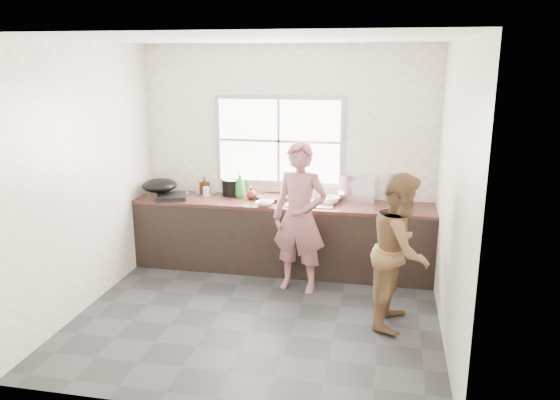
% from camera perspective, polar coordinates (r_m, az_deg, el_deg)
% --- Properties ---
extents(floor, '(3.60, 3.20, 0.01)m').
position_cam_1_polar(floor, '(5.67, -2.33, -11.97)').
color(floor, '#2C2C2E').
rests_on(floor, ground).
extents(ceiling, '(3.60, 3.20, 0.01)m').
position_cam_1_polar(ceiling, '(5.08, -2.66, 16.54)').
color(ceiling, silver).
rests_on(ceiling, wall_back).
extents(wall_back, '(3.60, 0.01, 2.70)m').
position_cam_1_polar(wall_back, '(6.75, 0.76, 4.52)').
color(wall_back, silver).
rests_on(wall_back, ground).
extents(wall_left, '(0.01, 3.20, 2.70)m').
position_cam_1_polar(wall_left, '(5.90, -19.79, 2.17)').
color(wall_left, silver).
rests_on(wall_left, ground).
extents(wall_right, '(0.01, 3.20, 2.70)m').
position_cam_1_polar(wall_right, '(5.10, 17.62, 0.50)').
color(wall_right, silver).
rests_on(wall_right, ground).
extents(wall_front, '(3.60, 0.01, 2.70)m').
position_cam_1_polar(wall_front, '(3.73, -8.36, -4.05)').
color(wall_front, silver).
rests_on(wall_front, ground).
extents(cabinet, '(3.60, 0.62, 0.82)m').
position_cam_1_polar(cabinet, '(6.68, 0.24, -3.91)').
color(cabinet, black).
rests_on(cabinet, floor).
extents(countertop, '(3.60, 0.64, 0.04)m').
position_cam_1_polar(countertop, '(6.56, 0.24, -0.35)').
color(countertop, '#381C17').
rests_on(countertop, cabinet).
extents(sink, '(0.55, 0.45, 0.02)m').
position_cam_1_polar(sink, '(6.49, 3.27, -0.29)').
color(sink, silver).
rests_on(sink, countertop).
extents(faucet, '(0.02, 0.02, 0.30)m').
position_cam_1_polar(faucet, '(6.65, 3.54, 1.35)').
color(faucet, silver).
rests_on(faucet, countertop).
extents(window_frame, '(1.60, 0.05, 1.10)m').
position_cam_1_polar(window_frame, '(6.72, -0.10, 6.21)').
color(window_frame, '#9EA0A5').
rests_on(window_frame, wall_back).
extents(window_glazing, '(1.50, 0.01, 1.00)m').
position_cam_1_polar(window_glazing, '(6.70, -0.14, 6.18)').
color(window_glazing, white).
rests_on(window_glazing, window_frame).
extents(woman, '(0.63, 0.47, 1.56)m').
position_cam_1_polar(woman, '(6.00, 2.07, -2.36)').
color(woman, '#A56369').
rests_on(woman, floor).
extents(person_side, '(0.70, 0.83, 1.51)m').
position_cam_1_polar(person_side, '(5.36, 12.52, -5.13)').
color(person_side, brown).
rests_on(person_side, floor).
extents(cutting_board, '(0.53, 0.53, 0.04)m').
position_cam_1_polar(cutting_board, '(6.68, -0.74, 0.30)').
color(cutting_board, black).
rests_on(cutting_board, countertop).
extents(cleaver, '(0.22, 0.13, 0.01)m').
position_cam_1_polar(cleaver, '(6.63, -1.54, 0.38)').
color(cleaver, '#B2B5B9').
rests_on(cleaver, cutting_board).
extents(bowl_mince, '(0.26, 0.26, 0.05)m').
position_cam_1_polar(bowl_mince, '(6.38, -1.62, -0.36)').
color(bowl_mince, white).
rests_on(bowl_mince, countertop).
extents(bowl_crabs, '(0.26, 0.26, 0.06)m').
position_cam_1_polar(bowl_crabs, '(6.50, 5.11, -0.07)').
color(bowl_crabs, white).
rests_on(bowl_crabs, countertop).
extents(bowl_held, '(0.18, 0.18, 0.05)m').
position_cam_1_polar(bowl_held, '(6.47, 3.86, -0.14)').
color(bowl_held, white).
rests_on(bowl_held, countertop).
extents(black_pot, '(0.33, 0.33, 0.20)m').
position_cam_1_polar(black_pot, '(6.89, -4.89, 1.38)').
color(black_pot, black).
rests_on(black_pot, countertop).
extents(plate_food, '(0.23, 0.23, 0.02)m').
position_cam_1_polar(plate_food, '(6.89, -4.06, 0.60)').
color(plate_food, silver).
rests_on(plate_food, countertop).
extents(bottle_green, '(0.15, 0.15, 0.33)m').
position_cam_1_polar(bottle_green, '(6.75, -4.20, 1.66)').
color(bottle_green, '#2E8B2D').
rests_on(bottle_green, countertop).
extents(bottle_brown_tall, '(0.11, 0.11, 0.19)m').
position_cam_1_polar(bottle_brown_tall, '(7.02, -7.90, 1.48)').
color(bottle_brown_tall, '#3E1B0F').
rests_on(bottle_brown_tall, countertop).
extents(bottle_brown_short, '(0.12, 0.12, 0.15)m').
position_cam_1_polar(bottle_brown_short, '(6.65, -3.01, 0.70)').
color(bottle_brown_short, '#4F2013').
rests_on(bottle_brown_short, countertop).
extents(glass_jar, '(0.09, 0.09, 0.11)m').
position_cam_1_polar(glass_jar, '(6.89, -7.73, 0.90)').
color(glass_jar, white).
rests_on(glass_jar, countertop).
extents(burner, '(0.45, 0.45, 0.05)m').
position_cam_1_polar(burner, '(6.81, -11.28, 0.34)').
color(burner, black).
rests_on(burner, countertop).
extents(wok, '(0.55, 0.55, 0.16)m').
position_cam_1_polar(wok, '(6.92, -12.48, 1.49)').
color(wok, black).
rests_on(wok, burner).
extents(dish_rack, '(0.49, 0.39, 0.33)m').
position_cam_1_polar(dish_rack, '(6.63, 8.30, 1.30)').
color(dish_rack, silver).
rests_on(dish_rack, countertop).
extents(pot_lid_left, '(0.33, 0.33, 0.01)m').
position_cam_1_polar(pot_lid_left, '(7.04, -10.53, 0.67)').
color(pot_lid_left, '#A3A4AA').
rests_on(pot_lid_left, countertop).
extents(pot_lid_right, '(0.32, 0.32, 0.01)m').
position_cam_1_polar(pot_lid_right, '(7.03, -7.71, 0.77)').
color(pot_lid_right, silver).
rests_on(pot_lid_right, countertop).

